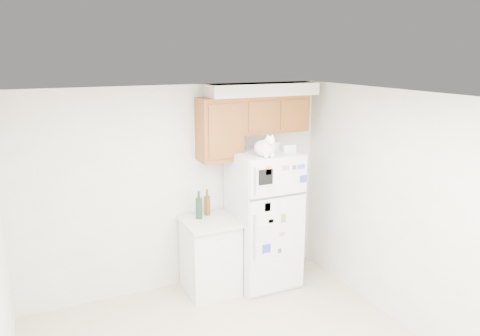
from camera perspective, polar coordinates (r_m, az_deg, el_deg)
room_shell at (r=4.07m, az=1.09°, el=-3.06°), size 3.84×4.04×2.52m
refrigerator at (r=5.85m, az=2.90°, el=-6.19°), size 0.76×0.78×1.70m
base_counter at (r=5.80m, az=-3.65°, el=-10.56°), size 0.64×0.64×0.92m
cat at (r=5.35m, az=3.17°, el=2.51°), size 0.27×0.40×0.28m
storage_box_back at (r=5.72m, az=3.97°, el=2.68°), size 0.22×0.19×0.10m
storage_box_front at (r=5.66m, az=5.98°, el=2.46°), size 0.17×0.14×0.09m
bottle_green at (r=5.62m, az=-5.04°, el=-4.49°), size 0.08×0.08×0.34m
bottle_amber at (r=5.74m, az=-4.03°, el=-4.19°), size 0.08×0.08×0.32m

